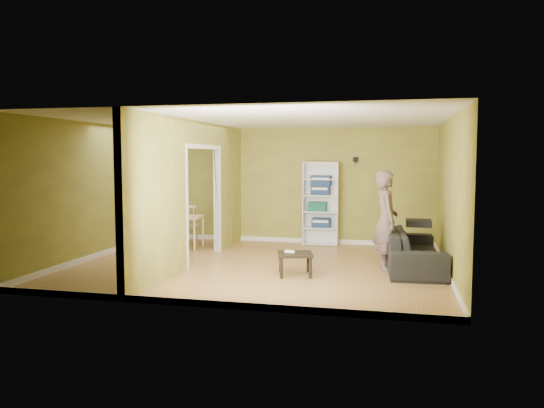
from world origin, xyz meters
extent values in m
plane|color=#A6783E|center=(0.00, 0.00, 0.00)|extent=(6.50, 6.50, 0.00)
plane|color=white|center=(0.00, 0.00, 2.60)|extent=(6.50, 6.50, 0.00)
plane|color=#9BA238|center=(0.00, 2.75, 1.30)|extent=(6.50, 0.00, 6.50)
plane|color=#9BA238|center=(0.00, -2.75, 1.30)|extent=(6.50, 0.00, 6.50)
plane|color=#9BA238|center=(-3.25, 0.00, 1.30)|extent=(0.00, 5.50, 5.50)
plane|color=#9BA238|center=(3.25, 0.00, 1.30)|extent=(0.00, 5.50, 5.50)
cube|color=black|center=(1.50, 2.69, 1.90)|extent=(0.10, 0.10, 0.10)
imported|color=#303034|center=(2.70, 0.36, 0.44)|extent=(2.38, 1.13, 0.89)
imported|color=slate|center=(2.22, 0.17, 1.01)|extent=(0.84, 0.72, 2.02)
cube|color=white|center=(0.39, 2.56, 0.92)|extent=(0.02, 0.34, 1.84)
cube|color=white|center=(1.14, 2.56, 0.92)|extent=(0.02, 0.34, 1.84)
cube|color=white|center=(0.77, 2.71, 0.92)|extent=(0.78, 0.02, 1.84)
cube|color=white|center=(0.77, 2.56, 0.02)|extent=(0.74, 0.34, 0.02)
cube|color=white|center=(0.77, 2.56, 0.38)|extent=(0.74, 0.34, 0.02)
cube|color=white|center=(0.77, 2.56, 0.74)|extent=(0.74, 0.34, 0.02)
cube|color=white|center=(0.77, 2.56, 1.10)|extent=(0.74, 0.34, 0.02)
cube|color=white|center=(0.77, 2.56, 1.46)|extent=(0.74, 0.34, 0.02)
cube|color=white|center=(0.77, 2.56, 1.82)|extent=(0.74, 0.34, 0.02)
cube|color=navy|center=(0.78, 2.56, 0.49)|extent=(0.40, 0.26, 0.21)
cube|color=#226B54|center=(0.69, 2.56, 0.85)|extent=(0.40, 0.26, 0.20)
cube|color=navy|center=(0.75, 2.56, 1.22)|extent=(0.41, 0.26, 0.21)
cube|color=navy|center=(0.76, 2.56, 1.45)|extent=(0.44, 0.28, 0.22)
cube|color=black|center=(0.79, -0.63, 0.35)|extent=(0.56, 0.56, 0.04)
cube|color=black|center=(0.55, -0.86, 0.17)|extent=(0.05, 0.05, 0.33)
cube|color=black|center=(1.02, -0.86, 0.17)|extent=(0.05, 0.05, 0.33)
cube|color=black|center=(0.55, -0.40, 0.17)|extent=(0.05, 0.05, 0.33)
cube|color=black|center=(1.02, -0.40, 0.17)|extent=(0.05, 0.05, 0.33)
cube|color=white|center=(0.69, -0.59, 0.39)|extent=(0.16, 0.04, 0.03)
cube|color=beige|center=(-2.21, 1.44, 0.67)|extent=(1.10, 0.74, 0.04)
cylinder|color=beige|center=(-2.72, 1.12, 0.32)|extent=(0.05, 0.05, 0.65)
cylinder|color=beige|center=(-1.71, 1.12, 0.32)|extent=(0.05, 0.05, 0.65)
cylinder|color=beige|center=(-2.72, 1.76, 0.32)|extent=(0.05, 0.05, 0.65)
cylinder|color=beige|center=(-1.71, 1.76, 0.32)|extent=(0.05, 0.05, 0.65)
camera|label=1|loc=(2.37, -9.09, 1.94)|focal=35.00mm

